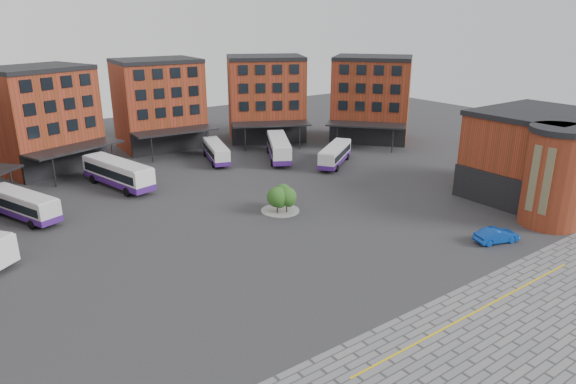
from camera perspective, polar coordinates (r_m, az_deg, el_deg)
ground at (r=49.06m, az=5.34°, el=-6.72°), size 160.00×160.00×0.00m
yellow_line at (r=42.44m, az=20.28°, el=-12.29°), size 26.00×0.15×0.02m
main_building at (r=76.65m, az=-16.67°, el=7.71°), size 94.14×42.48×14.60m
east_building at (r=67.33m, az=26.09°, el=3.37°), size 17.40×15.40×10.60m
tree_island at (r=57.86m, az=-0.63°, el=-0.60°), size 4.40×4.40×3.21m
bus_b at (r=63.22m, az=-27.46°, el=-1.25°), size 6.19×11.01×3.05m
bus_c at (r=69.98m, az=-18.38°, el=2.01°), size 5.64×12.84×3.53m
bus_d at (r=79.36m, az=-8.01°, el=4.49°), size 5.20×10.38×2.86m
bus_e at (r=79.65m, az=-1.04°, el=4.95°), size 8.38×11.88×3.41m
bus_f at (r=77.03m, az=5.25°, el=4.20°), size 10.06×7.98×2.97m
blue_car at (r=54.69m, az=22.18°, el=-4.49°), size 4.73×2.85×1.47m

